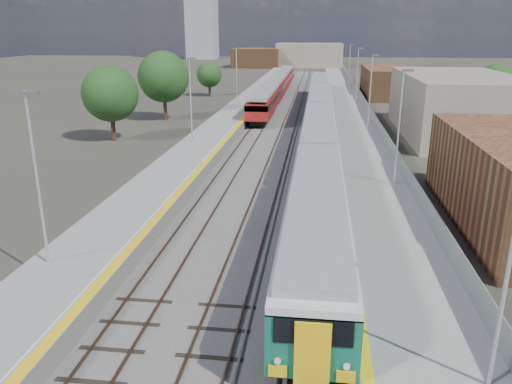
# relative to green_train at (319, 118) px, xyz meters

# --- Properties ---
(ground) EXTENTS (320.00, 320.00, 0.00)m
(ground) POSITION_rel_green_train_xyz_m (-1.50, 9.00, -2.20)
(ground) COLOR #47443A
(ground) RESTS_ON ground
(ballast_bed) EXTENTS (10.50, 155.00, 0.06)m
(ballast_bed) POSITION_rel_green_train_xyz_m (-3.75, 11.50, -2.17)
(ballast_bed) COLOR #565451
(ballast_bed) RESTS_ON ground
(tracks) EXTENTS (8.96, 160.00, 0.17)m
(tracks) POSITION_rel_green_train_xyz_m (-3.15, 13.18, -2.09)
(tracks) COLOR #4C3323
(tracks) RESTS_ON ground
(platform_right) EXTENTS (4.70, 155.00, 8.52)m
(platform_right) POSITION_rel_green_train_xyz_m (3.78, 11.49, -1.67)
(platform_right) COLOR slate
(platform_right) RESTS_ON ground
(platform_left) EXTENTS (4.30, 155.00, 8.52)m
(platform_left) POSITION_rel_green_train_xyz_m (-10.55, 11.49, -1.68)
(platform_left) COLOR slate
(platform_left) RESTS_ON ground
(buildings) EXTENTS (72.00, 185.50, 40.00)m
(buildings) POSITION_rel_green_train_xyz_m (-19.62, 97.60, 8.50)
(buildings) COLOR brown
(buildings) RESTS_ON ground
(green_train) EXTENTS (2.84, 79.07, 3.13)m
(green_train) POSITION_rel_green_train_xyz_m (0.00, 0.00, 0.00)
(green_train) COLOR black
(green_train) RESTS_ON ground
(red_train) EXTENTS (2.73, 55.39, 3.44)m
(red_train) POSITION_rel_green_train_xyz_m (-7.00, 31.28, -0.16)
(red_train) COLOR black
(red_train) RESTS_ON ground
(tree_a) EXTENTS (5.60, 5.60, 7.59)m
(tree_a) POSITION_rel_green_train_xyz_m (-20.79, -3.63, 2.57)
(tree_a) COLOR #382619
(tree_a) RESTS_ON ground
(tree_b) EXTENTS (6.25, 6.25, 8.47)m
(tree_b) POSITION_rel_green_train_xyz_m (-19.21, 9.10, 3.13)
(tree_b) COLOR #382619
(tree_b) RESTS_ON ground
(tree_c) EXTENTS (4.25, 4.25, 5.76)m
(tree_c) POSITION_rel_green_train_xyz_m (-18.73, 33.18, 1.42)
(tree_c) COLOR #382619
(tree_c) RESTS_ON ground
(tree_d) EXTENTS (4.87, 4.87, 6.60)m
(tree_d) POSITION_rel_green_train_xyz_m (23.35, 20.08, 1.95)
(tree_d) COLOR #382619
(tree_d) RESTS_ON ground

